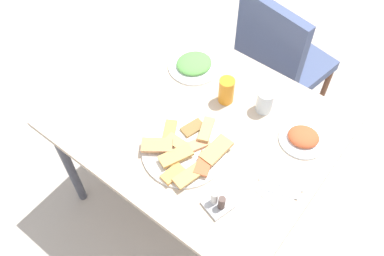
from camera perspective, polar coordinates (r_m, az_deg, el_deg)
ground_plane at (r=2.35m, az=0.51°, el=-9.25°), size 6.00×6.00×0.00m
dining_table at (r=1.81m, az=0.65°, el=-0.37°), size 1.10×0.88×0.70m
dining_chair at (r=2.31m, az=11.60°, el=9.21°), size 0.49×0.49×0.89m
pide_platter at (r=1.64m, az=-0.86°, el=-3.00°), size 0.34×0.35×0.04m
salad_plate_greens at (r=1.93m, az=0.28°, el=8.64°), size 0.24×0.24×0.04m
salad_plate_rice at (r=1.73m, az=14.83°, el=-1.27°), size 0.19×0.19×0.04m
soda_can at (r=1.77m, az=4.68°, el=5.08°), size 0.09×0.09×0.12m
drinking_glass at (r=1.77m, az=9.86°, el=3.59°), size 0.07×0.07×0.10m
paper_napkin at (r=1.61m, az=11.62°, el=-7.99°), size 0.15×0.15×0.00m
fork at (r=1.60m, az=11.31°, el=-8.39°), size 0.16×0.07×0.00m
spoon at (r=1.61m, az=11.97°, el=-7.47°), size 0.16×0.07×0.00m
condiment_caddy at (r=1.53m, az=3.50°, el=-10.07°), size 0.11×0.11×0.08m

